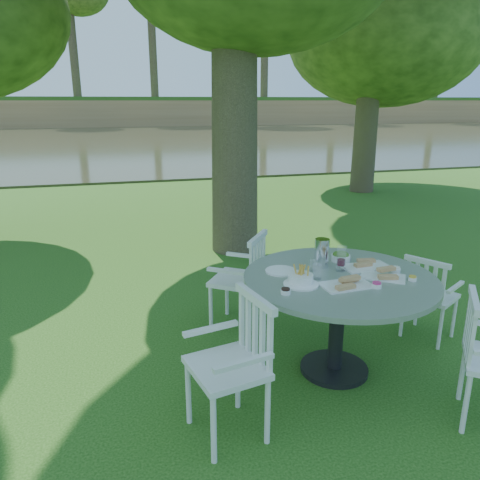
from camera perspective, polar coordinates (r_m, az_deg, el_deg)
ground at (r=4.76m, az=0.66°, el=-10.52°), size 140.00×140.00×0.00m
table at (r=3.83m, az=11.95°, el=-6.39°), size 1.52×1.52×0.84m
chair_ne at (r=4.66m, az=21.91°, el=-5.92°), size 0.54×0.55×0.82m
chair_nw at (r=4.53m, az=0.74°, el=-4.18°), size 0.65×0.66×0.96m
chair_sw at (r=3.17m, az=-0.05°, el=-13.81°), size 0.55×0.57×0.97m
tableware at (r=3.80m, az=10.76°, el=-3.35°), size 1.10×0.74×0.24m
river at (r=27.18m, az=-13.26°, el=11.60°), size 100.00×28.00×0.12m
far_bank at (r=45.49m, az=-14.74°, el=22.52°), size 100.00×18.00×15.20m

